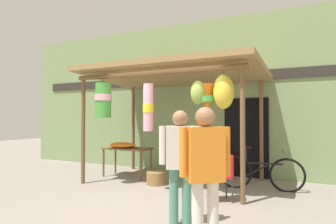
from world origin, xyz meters
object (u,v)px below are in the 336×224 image
object	(u,v)px
vendor_in_orange	(180,158)
customer_foreground	(205,167)
flower_heap_on_table	(123,145)
wicker_basket_by_table	(156,178)
display_table	(127,151)
parked_bicycle	(260,173)
folding_chair	(224,173)

from	to	relation	value
vendor_in_orange	customer_foreground	bearing A→B (deg)	-48.12
flower_heap_on_table	wicker_basket_by_table	distance (m)	1.39
flower_heap_on_table	vendor_in_orange	bearing A→B (deg)	-42.27
display_table	parked_bicycle	xyz separation A→B (m)	(3.25, 0.12, -0.30)
parked_bicycle	display_table	bearing A→B (deg)	-177.93
display_table	vendor_in_orange	world-z (taller)	vendor_in_orange
display_table	folding_chair	xyz separation A→B (m)	(2.78, -1.00, -0.14)
folding_chair	flower_heap_on_table	bearing A→B (deg)	161.95
display_table	customer_foreground	world-z (taller)	customer_foreground
folding_chair	vendor_in_orange	xyz separation A→B (m)	(-0.21, -1.48, 0.45)
parked_bicycle	customer_foreground	distance (m)	3.32
display_table	flower_heap_on_table	world-z (taller)	flower_heap_on_table
wicker_basket_by_table	vendor_in_orange	size ratio (longest dim) A/B	0.26
parked_bicycle	vendor_in_orange	bearing A→B (deg)	-104.85
parked_bicycle	wicker_basket_by_table	bearing A→B (deg)	-165.66
folding_chair	customer_foreground	bearing A→B (deg)	-79.83
wicker_basket_by_table	parked_bicycle	xyz separation A→B (m)	(2.18, 0.56, 0.20)
folding_chair	customer_foreground	xyz separation A→B (m)	(0.38, -2.14, 0.46)
wicker_basket_by_table	folding_chair	bearing A→B (deg)	-18.07
wicker_basket_by_table	display_table	bearing A→B (deg)	157.66
display_table	wicker_basket_by_table	distance (m)	1.26
folding_chair	customer_foreground	size ratio (longest dim) A/B	0.51
vendor_in_orange	parked_bicycle	bearing A→B (deg)	75.15
wicker_basket_by_table	customer_foreground	xyz separation A→B (m)	(2.09, -2.70, 0.82)
flower_heap_on_table	wicker_basket_by_table	world-z (taller)	flower_heap_on_table
wicker_basket_by_table	vendor_in_orange	world-z (taller)	vendor_in_orange
folding_chair	vendor_in_orange	bearing A→B (deg)	-98.28
display_table	flower_heap_on_table	xyz separation A→B (m)	(-0.09, -0.06, 0.16)
folding_chair	vendor_in_orange	size ratio (longest dim) A/B	0.52
display_table	parked_bicycle	world-z (taller)	parked_bicycle
flower_heap_on_table	parked_bicycle	world-z (taller)	parked_bicycle
display_table	customer_foreground	xyz separation A→B (m)	(3.17, -3.14, 0.32)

